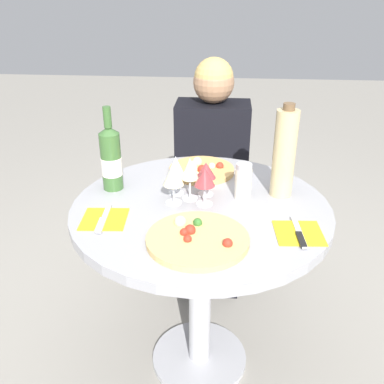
{
  "coord_description": "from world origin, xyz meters",
  "views": [
    {
      "loc": [
        0.08,
        -1.36,
        1.51
      ],
      "look_at": [
        -0.02,
        -0.1,
        0.88
      ],
      "focal_mm": 40.0,
      "sensor_mm": 36.0,
      "label": 1
    }
  ],
  "objects_px": {
    "dining_table": "(201,238)",
    "tall_carafe": "(284,153)",
    "wine_bottle": "(111,159)",
    "chair_behind_diner": "(212,191)",
    "pizza_large": "(197,238)",
    "seated_diner": "(211,185)"
  },
  "relations": [
    {
      "from": "dining_table",
      "to": "tall_carafe",
      "type": "bearing_deg",
      "value": 20.42
    },
    {
      "from": "chair_behind_diner",
      "to": "pizza_large",
      "type": "height_order",
      "value": "chair_behind_diner"
    },
    {
      "from": "tall_carafe",
      "to": "dining_table",
      "type": "bearing_deg",
      "value": -159.58
    },
    {
      "from": "dining_table",
      "to": "tall_carafe",
      "type": "relative_size",
      "value": 2.68
    },
    {
      "from": "tall_carafe",
      "to": "seated_diner",
      "type": "bearing_deg",
      "value": 116.63
    },
    {
      "from": "chair_behind_diner",
      "to": "wine_bottle",
      "type": "distance_m",
      "value": 0.92
    },
    {
      "from": "chair_behind_diner",
      "to": "tall_carafe",
      "type": "height_order",
      "value": "tall_carafe"
    },
    {
      "from": "dining_table",
      "to": "tall_carafe",
      "type": "xyz_separation_m",
      "value": [
        0.29,
        0.11,
        0.31
      ]
    },
    {
      "from": "pizza_large",
      "to": "wine_bottle",
      "type": "distance_m",
      "value": 0.51
    },
    {
      "from": "dining_table",
      "to": "tall_carafe",
      "type": "height_order",
      "value": "tall_carafe"
    },
    {
      "from": "dining_table",
      "to": "chair_behind_diner",
      "type": "xyz_separation_m",
      "value": [
        0.01,
        0.81,
        -0.2
      ]
    },
    {
      "from": "dining_table",
      "to": "pizza_large",
      "type": "height_order",
      "value": "pizza_large"
    },
    {
      "from": "pizza_large",
      "to": "wine_bottle",
      "type": "height_order",
      "value": "wine_bottle"
    },
    {
      "from": "chair_behind_diner",
      "to": "wine_bottle",
      "type": "xyz_separation_m",
      "value": [
        -0.36,
        -0.7,
        0.47
      ]
    },
    {
      "from": "chair_behind_diner",
      "to": "wine_bottle",
      "type": "height_order",
      "value": "wine_bottle"
    },
    {
      "from": "seated_diner",
      "to": "pizza_large",
      "type": "bearing_deg",
      "value": 89.46
    },
    {
      "from": "pizza_large",
      "to": "tall_carafe",
      "type": "relative_size",
      "value": 0.92
    },
    {
      "from": "dining_table",
      "to": "seated_diner",
      "type": "distance_m",
      "value": 0.68
    },
    {
      "from": "seated_diner",
      "to": "pizza_large",
      "type": "relative_size",
      "value": 3.66
    },
    {
      "from": "pizza_large",
      "to": "tall_carafe",
      "type": "distance_m",
      "value": 0.48
    },
    {
      "from": "dining_table",
      "to": "wine_bottle",
      "type": "bearing_deg",
      "value": 162.49
    },
    {
      "from": "seated_diner",
      "to": "pizza_large",
      "type": "xyz_separation_m",
      "value": [
        -0.01,
        -0.92,
        0.25
      ]
    }
  ]
}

